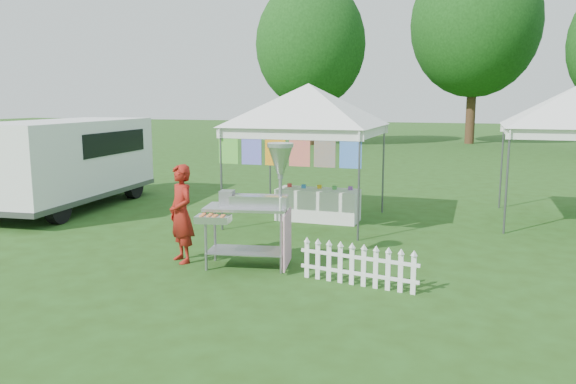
% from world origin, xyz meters
% --- Properties ---
extents(ground, '(120.00, 120.00, 0.00)m').
position_xyz_m(ground, '(0.00, 0.00, 0.00)').
color(ground, '#254413').
rests_on(ground, ground).
extents(canopy_main, '(4.24, 4.24, 3.45)m').
position_xyz_m(canopy_main, '(0.00, 3.49, 2.99)').
color(canopy_main, '#59595E').
rests_on(canopy_main, ground).
extents(tree_left, '(6.40, 6.40, 9.53)m').
position_xyz_m(tree_left, '(-6.00, 24.00, 5.83)').
color(tree_left, '#3A2415').
rests_on(tree_left, ground).
extents(tree_mid, '(7.60, 7.60, 11.52)m').
position_xyz_m(tree_mid, '(3.00, 28.00, 7.14)').
color(tree_mid, '#3A2415').
rests_on(tree_mid, ground).
extents(donut_cart, '(1.45, 1.21, 1.99)m').
position_xyz_m(donut_cart, '(0.29, -0.13, 1.17)').
color(donut_cart, gray).
rests_on(donut_cart, ground).
extents(vendor, '(0.70, 0.67, 1.62)m').
position_xyz_m(vendor, '(-1.05, -0.24, 0.81)').
color(vendor, maroon).
rests_on(vendor, ground).
extents(cargo_van, '(2.53, 5.34, 2.15)m').
position_xyz_m(cargo_van, '(-6.08, 3.15, 1.16)').
color(cargo_van, white).
rests_on(cargo_van, ground).
extents(picket_fence, '(1.78, 0.30, 0.56)m').
position_xyz_m(picket_fence, '(1.95, -0.52, 0.29)').
color(picket_fence, white).
rests_on(picket_fence, ground).
extents(display_table, '(1.80, 0.70, 0.70)m').
position_xyz_m(display_table, '(0.21, 3.58, 0.35)').
color(display_table, white).
rests_on(display_table, ground).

